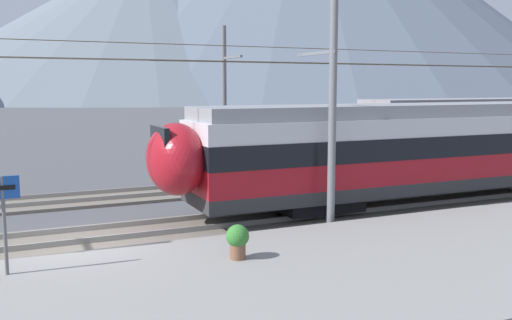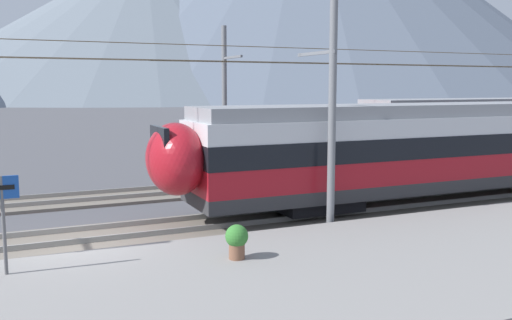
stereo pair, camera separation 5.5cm
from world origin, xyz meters
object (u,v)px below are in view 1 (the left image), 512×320
platform_sign (3,203)px  catenary_mast_far_side (225,100)px  train_near_platform (458,145)px  potted_plant_platform_edge (238,239)px  catenary_mast_mid (330,98)px

platform_sign → catenary_mast_far_side: bearing=50.0°
train_near_platform → potted_plant_platform_edge: train_near_platform is taller
catenary_mast_far_side → platform_sign: bearing=-130.0°
potted_plant_platform_edge → catenary_mast_far_side: bearing=70.3°
catenary_mast_far_side → potted_plant_platform_edge: 13.42m
catenary_mast_far_side → train_near_platform: bearing=-48.9°
catenary_mast_far_side → platform_sign: catenary_mast_far_side is taller
catenary_mast_mid → catenary_mast_far_side: catenary_mast_mid is taller
train_near_platform → catenary_mast_far_side: (-6.77, 7.75, 1.63)m
train_near_platform → platform_sign: train_near_platform is taller
train_near_platform → catenary_mast_mid: catenary_mast_mid is taller
catenary_mast_far_side → potted_plant_platform_edge: bearing=-109.7°
catenary_mast_far_side → platform_sign: 14.86m
train_near_platform → catenary_mast_far_side: 10.41m
platform_sign → train_near_platform: bearing=12.3°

